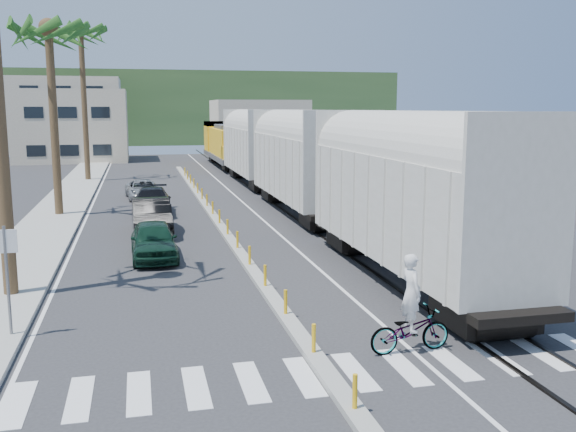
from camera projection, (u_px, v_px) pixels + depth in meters
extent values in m
plane|color=#28282B|center=(303.00, 343.00, 16.36)|extent=(140.00, 140.00, 0.00)
cube|color=gray|center=(62.00, 207.00, 38.44)|extent=(3.00, 90.00, 0.15)
cube|color=black|center=(261.00, 195.00, 44.20)|extent=(0.12, 100.00, 0.06)
cube|color=black|center=(282.00, 194.00, 44.52)|extent=(0.12, 100.00, 0.06)
cube|color=gray|center=(213.00, 215.00, 35.55)|extent=(0.45, 60.00, 0.15)
cylinder|color=gold|center=(355.00, 391.00, 12.43)|extent=(0.10, 0.10, 0.70)
cylinder|color=gold|center=(314.00, 338.00, 15.31)|extent=(0.10, 0.10, 0.70)
cylinder|color=gold|center=(286.00, 302.00, 18.20)|extent=(0.10, 0.10, 0.70)
cylinder|color=gold|center=(265.00, 275.00, 21.08)|extent=(0.10, 0.10, 0.70)
cylinder|color=gold|center=(250.00, 255.00, 23.96)|extent=(0.10, 0.10, 0.70)
cylinder|color=gold|center=(237.00, 239.00, 26.84)|extent=(0.10, 0.10, 0.70)
cylinder|color=gold|center=(228.00, 227.00, 29.72)|extent=(0.10, 0.10, 0.70)
cylinder|color=gold|center=(219.00, 216.00, 32.60)|extent=(0.10, 0.10, 0.70)
cylinder|color=gold|center=(213.00, 208.00, 35.48)|extent=(0.10, 0.10, 0.70)
cylinder|color=gold|center=(207.00, 200.00, 38.36)|extent=(0.10, 0.10, 0.70)
cylinder|color=gold|center=(202.00, 194.00, 41.24)|extent=(0.10, 0.10, 0.70)
cylinder|color=gold|center=(198.00, 188.00, 44.12)|extent=(0.10, 0.10, 0.70)
cylinder|color=gold|center=(194.00, 183.00, 47.00)|extent=(0.10, 0.10, 0.70)
cylinder|color=gold|center=(190.00, 179.00, 49.88)|extent=(0.10, 0.10, 0.70)
cylinder|color=gold|center=(188.00, 175.00, 52.76)|extent=(0.10, 0.10, 0.70)
cylinder|color=gold|center=(185.00, 172.00, 55.64)|extent=(0.10, 0.10, 0.70)
cube|color=silver|center=(325.00, 374.00, 14.44)|extent=(14.00, 2.20, 0.01)
cube|color=silver|center=(91.00, 207.00, 38.83)|extent=(0.12, 90.00, 0.01)
cube|color=silver|center=(243.00, 202.00, 40.92)|extent=(0.12, 90.00, 0.01)
cube|color=#B2B0A4|center=(410.00, 205.00, 21.74)|extent=(3.00, 12.88, 3.40)
cylinder|color=#B2B0A4|center=(411.00, 154.00, 21.46)|extent=(2.90, 12.58, 2.90)
cube|color=black|center=(408.00, 268.00, 22.11)|extent=(2.60, 12.88, 1.00)
cube|color=#B2B0A4|center=(301.00, 166.00, 36.14)|extent=(3.00, 12.88, 3.40)
cylinder|color=#B2B0A4|center=(301.00, 136.00, 35.86)|extent=(2.90, 12.58, 2.90)
cube|color=black|center=(301.00, 205.00, 36.51)|extent=(2.60, 12.88, 1.00)
cube|color=#B2B0A4|center=(254.00, 150.00, 50.55)|extent=(3.00, 12.88, 3.40)
cylinder|color=#B2B0A4|center=(254.00, 128.00, 50.26)|extent=(2.90, 12.58, 2.90)
cube|color=black|center=(254.00, 178.00, 50.91)|extent=(2.60, 12.88, 1.00)
cube|color=#4C4C4F|center=(227.00, 156.00, 66.18)|extent=(3.00, 17.00, 0.50)
cube|color=gold|center=(228.00, 142.00, 64.96)|extent=(2.70, 12.24, 2.60)
cube|color=gold|center=(219.00, 136.00, 71.43)|extent=(3.00, 3.74, 3.20)
cube|color=black|center=(227.00, 162.00, 66.28)|extent=(2.60, 13.60, 0.90)
cylinder|color=brown|center=(54.00, 126.00, 34.78)|extent=(0.44, 0.44, 10.00)
sphere|color=#285B1C|center=(48.00, 28.00, 33.93)|extent=(3.20, 3.20, 3.20)
cylinder|color=brown|center=(84.00, 107.00, 51.97)|extent=(0.44, 0.44, 12.00)
sphere|color=#285B1C|center=(80.00, 29.00, 50.95)|extent=(3.20, 3.20, 3.20)
cylinder|color=slate|center=(8.00, 283.00, 16.39)|extent=(0.08, 0.08, 3.00)
cube|color=silver|center=(5.00, 241.00, 16.20)|extent=(0.60, 0.04, 0.60)
cube|color=#B4A68F|center=(73.00, 126.00, 72.75)|extent=(12.00, 10.00, 8.00)
cube|color=#B4A68F|center=(68.00, 115.00, 87.50)|extent=(14.00, 12.00, 10.00)
cube|color=#B4A68F|center=(259.00, 127.00, 85.69)|extent=(12.00, 10.00, 7.00)
cube|color=#385628|center=(159.00, 108.00, 111.38)|extent=(80.00, 20.00, 12.00)
imported|color=black|center=(154.00, 240.00, 25.48)|extent=(1.95, 4.47, 1.50)
imported|color=black|center=(151.00, 216.00, 30.58)|extent=(2.02, 5.12, 1.66)
imported|color=black|center=(152.00, 201.00, 36.13)|extent=(2.33, 5.21, 1.48)
imported|color=#989A9C|center=(143.00, 190.00, 42.40)|extent=(2.86, 4.83, 1.24)
imported|color=#9EA0A5|center=(410.00, 330.00, 15.69)|extent=(1.03, 2.21, 1.11)
imported|color=silver|center=(411.00, 293.00, 15.53)|extent=(0.77, 0.56, 1.92)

